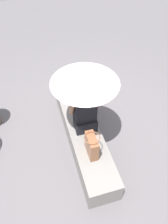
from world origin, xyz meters
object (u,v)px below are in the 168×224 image
at_px(parasol, 85,76).
at_px(tote_bag_canvas, 92,146).
at_px(handbag_black, 79,98).
at_px(person_seated, 85,111).
at_px(magazine, 69,92).

distance_m(parasol, tote_bag_canvas, 0.98).
bearing_deg(handbag_black, parasol, -4.77).
distance_m(person_seated, magazine, 0.98).
bearing_deg(parasol, tote_bag_canvas, -5.90).
distance_m(handbag_black, tote_bag_canvas, 1.06).
bearing_deg(tote_bag_canvas, magazine, -179.61).
bearing_deg(magazine, handbag_black, 14.24).
xyz_separation_m(person_seated, tote_bag_canvas, (0.49, -0.05, -0.20)).
relative_size(handbag_black, magazine, 1.09).
xyz_separation_m(parasol, magazine, (-0.86, -0.06, -1.00)).
xyz_separation_m(handbag_black, magazine, (-0.34, -0.11, -0.13)).
distance_m(handbag_black, magazine, 0.38).
distance_m(tote_bag_canvas, magazine, 1.41).
bearing_deg(magazine, parasol, 0.77).
distance_m(person_seated, parasol, 0.62).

